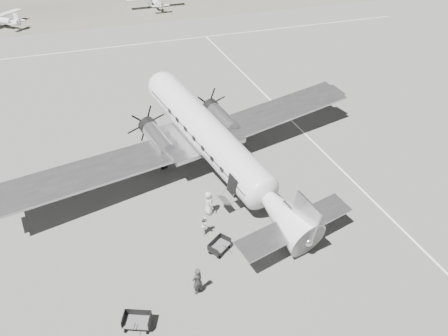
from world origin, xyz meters
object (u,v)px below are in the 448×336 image
Objects in this scene: light_plane_right at (155,2)px; baggage_cart_near at (219,246)px; light_plane_left at (0,21)px; ground_crew at (197,281)px; baggage_cart_far at (137,322)px; ramp_agent at (205,225)px; passenger at (209,203)px; dc3_airliner at (215,145)px.

baggage_cart_near is (-9.13, -61.99, -0.62)m from light_plane_right.
light_plane_right is at bearing -39.97° from light_plane_left.
light_plane_left is at bearing -100.28° from ground_crew.
ground_crew is at bearing -102.40° from light_plane_right.
light_plane_left is 62.98m from ground_crew.
light_plane_right is at bearing 100.43° from baggage_cart_far.
baggage_cart_near is 7.34m from baggage_cart_far.
light_plane_left reaches higher than ramp_agent.
ground_crew is 5.21m from ramp_agent.
passenger reaches higher than baggage_cart_near.
light_plane_right is 5.19× the size of ground_crew.
baggage_cart_near is at bearing -121.49° from dc3_airliner.
ground_crew is 7.33m from passenger.
light_plane_right reaches higher than passenger.
light_plane_right is at bearing -20.65° from passenger.
dc3_airliner reaches higher than ramp_agent.
passenger is at bearing 73.23° from baggage_cart_far.
light_plane_right is (25.79, 3.46, 0.04)m from light_plane_left.
dc3_airliner is 7.09m from ramp_agent.
ramp_agent is at bearing -136.19° from ground_crew.
baggage_cart_near is (16.67, -58.53, -0.59)m from light_plane_left.
baggage_cart_far reaches higher than baggage_cart_near.
passenger is at bearing 47.52° from baggage_cart_near.
baggage_cart_far is (-8.66, -12.05, -2.63)m from dc3_airliner.
dc3_airliner is at bearing -37.54° from passenger.
baggage_cart_far is 0.84× the size of passenger.
dc3_airliner is 20.27× the size of baggage_cart_far.
light_plane_right reaches higher than ramp_agent.
ground_crew is (14.33, -61.33, -0.04)m from light_plane_left.
baggage_cart_near is 3.69m from ground_crew.
baggage_cart_far is 0.81× the size of ground_crew.
light_plane_right is 6.63× the size of baggage_cart_near.
light_plane_left is 0.97× the size of light_plane_right.
ramp_agent is at bearing -129.20° from dc3_airliner.
light_plane_left is at bearing 5.26° from passenger.
dc3_airliner is 15.07m from baggage_cart_far.
light_plane_left is 57.24m from passenger.
light_plane_left is 26.02m from light_plane_right.
light_plane_left is at bearing 96.43° from dc3_airliner.
passenger is (0.53, 3.94, 0.51)m from baggage_cart_near.
ramp_agent is (16.34, -56.53, -0.27)m from light_plane_left.
dc3_airliner is 12.08m from ground_crew.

